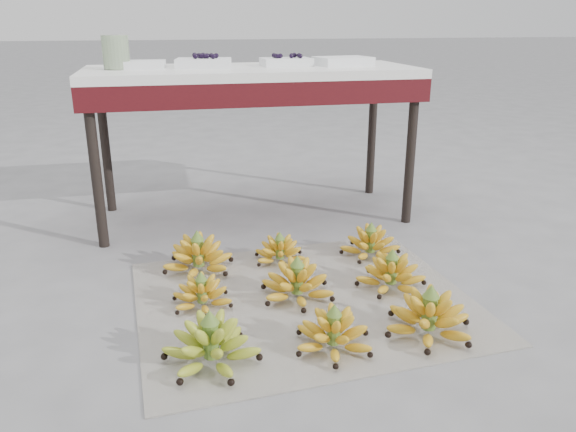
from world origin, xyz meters
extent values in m
plane|color=slate|center=(0.00, 0.00, 0.00)|extent=(60.00, 60.00, 0.00)
cube|color=silver|center=(-0.07, -0.02, 0.00)|extent=(1.32, 1.13, 0.01)
ellipsoid|color=#7D9F1A|center=(-0.46, -0.36, 0.05)|extent=(0.40, 0.40, 0.09)
ellipsoid|color=#7D9F1A|center=(-0.46, -0.36, 0.09)|extent=(0.28, 0.28, 0.07)
ellipsoid|color=#7D9F1A|center=(-0.46, -0.36, 0.13)|extent=(0.18, 0.18, 0.06)
cylinder|color=#577729|center=(-0.46, -0.36, 0.09)|extent=(0.05, 0.05, 0.12)
cone|color=#577729|center=(-0.46, -0.36, 0.17)|extent=(0.06, 0.06, 0.05)
ellipsoid|color=gold|center=(-0.06, -0.37, 0.05)|extent=(0.30, 0.30, 0.08)
ellipsoid|color=gold|center=(-0.06, -0.37, 0.08)|extent=(0.21, 0.21, 0.06)
ellipsoid|color=gold|center=(-0.06, -0.37, 0.11)|extent=(0.14, 0.14, 0.05)
cylinder|color=#577729|center=(-0.06, -0.37, 0.08)|extent=(0.04, 0.04, 0.11)
cone|color=#577729|center=(-0.06, -0.37, 0.15)|extent=(0.05, 0.05, 0.04)
ellipsoid|color=gold|center=(0.28, -0.35, 0.05)|extent=(0.36, 0.36, 0.09)
ellipsoid|color=gold|center=(0.28, -0.35, 0.09)|extent=(0.25, 0.25, 0.07)
ellipsoid|color=gold|center=(0.28, -0.35, 0.13)|extent=(0.17, 0.17, 0.06)
cylinder|color=#577729|center=(0.28, -0.35, 0.09)|extent=(0.05, 0.05, 0.12)
cone|color=#577729|center=(0.28, -0.35, 0.17)|extent=(0.06, 0.06, 0.05)
ellipsoid|color=gold|center=(-0.46, 0.02, 0.04)|extent=(0.29, 0.29, 0.07)
ellipsoid|color=gold|center=(-0.46, 0.02, 0.07)|extent=(0.21, 0.21, 0.05)
ellipsoid|color=gold|center=(-0.46, 0.02, 0.10)|extent=(0.13, 0.13, 0.04)
cylinder|color=#577729|center=(-0.46, 0.02, 0.07)|extent=(0.04, 0.04, 0.09)
cone|color=#577729|center=(-0.46, 0.02, 0.13)|extent=(0.04, 0.04, 0.03)
ellipsoid|color=gold|center=(-0.09, 0.00, 0.05)|extent=(0.37, 0.37, 0.09)
ellipsoid|color=gold|center=(-0.09, 0.00, 0.09)|extent=(0.26, 0.26, 0.06)
ellipsoid|color=gold|center=(-0.09, 0.00, 0.12)|extent=(0.17, 0.17, 0.05)
cylinder|color=#577729|center=(-0.09, 0.00, 0.09)|extent=(0.05, 0.05, 0.12)
cone|color=#577729|center=(-0.09, 0.00, 0.16)|extent=(0.06, 0.06, 0.04)
ellipsoid|color=gold|center=(0.29, 0.00, 0.05)|extent=(0.36, 0.36, 0.08)
ellipsoid|color=gold|center=(0.29, 0.00, 0.08)|extent=(0.25, 0.25, 0.06)
ellipsoid|color=gold|center=(0.29, 0.00, 0.12)|extent=(0.17, 0.17, 0.05)
cylinder|color=#577729|center=(0.29, 0.00, 0.08)|extent=(0.04, 0.04, 0.11)
cone|color=#577729|center=(0.29, 0.00, 0.15)|extent=(0.05, 0.05, 0.04)
ellipsoid|color=gold|center=(-0.44, 0.34, 0.05)|extent=(0.35, 0.35, 0.09)
ellipsoid|color=gold|center=(-0.44, 0.34, 0.09)|extent=(0.25, 0.25, 0.07)
ellipsoid|color=gold|center=(-0.44, 0.34, 0.13)|extent=(0.16, 0.16, 0.06)
cylinder|color=#577729|center=(-0.44, 0.34, 0.09)|extent=(0.05, 0.05, 0.12)
cone|color=#577729|center=(-0.44, 0.34, 0.17)|extent=(0.06, 0.06, 0.04)
ellipsoid|color=gold|center=(-0.09, 0.35, 0.04)|extent=(0.26, 0.26, 0.07)
ellipsoid|color=gold|center=(-0.09, 0.35, 0.07)|extent=(0.18, 0.18, 0.05)
ellipsoid|color=gold|center=(-0.09, 0.35, 0.10)|extent=(0.12, 0.12, 0.04)
cylinder|color=#577729|center=(-0.09, 0.35, 0.07)|extent=(0.04, 0.04, 0.10)
cone|color=#577729|center=(-0.09, 0.35, 0.13)|extent=(0.04, 0.04, 0.03)
ellipsoid|color=gold|center=(0.33, 0.33, 0.05)|extent=(0.34, 0.34, 0.08)
ellipsoid|color=gold|center=(0.33, 0.33, 0.08)|extent=(0.24, 0.24, 0.06)
ellipsoid|color=gold|center=(0.33, 0.33, 0.11)|extent=(0.16, 0.16, 0.05)
cylinder|color=#577729|center=(0.33, 0.33, 0.08)|extent=(0.04, 0.04, 0.11)
cone|color=#577729|center=(0.33, 0.33, 0.15)|extent=(0.05, 0.05, 0.04)
cylinder|color=black|center=(-0.86, 0.73, 0.38)|extent=(0.05, 0.05, 0.75)
cylinder|color=black|center=(0.68, 0.73, 0.38)|extent=(0.05, 0.05, 0.75)
cylinder|color=black|center=(-0.86, 1.28, 0.38)|extent=(0.05, 0.05, 0.75)
cylinder|color=black|center=(0.68, 1.28, 0.38)|extent=(0.05, 0.05, 0.75)
cube|color=#470D10|center=(-0.09, 1.01, 0.70)|extent=(1.66, 0.66, 0.11)
cube|color=white|center=(-0.09, 1.01, 0.77)|extent=(1.66, 0.66, 0.04)
cube|color=white|center=(-0.64, 1.04, 0.82)|extent=(0.25, 0.19, 0.04)
cube|color=white|center=(-0.33, 1.04, 0.82)|extent=(0.30, 0.23, 0.04)
sphere|color=black|center=(-0.33, 1.03, 0.85)|extent=(0.03, 0.03, 0.03)
sphere|color=black|center=(-0.26, 1.03, 0.85)|extent=(0.03, 0.03, 0.03)
sphere|color=black|center=(-0.28, 0.98, 0.85)|extent=(0.03, 0.03, 0.03)
sphere|color=black|center=(-0.32, 1.02, 0.85)|extent=(0.03, 0.03, 0.03)
sphere|color=black|center=(-0.29, 1.04, 0.85)|extent=(0.03, 0.03, 0.03)
sphere|color=black|center=(-0.34, 1.03, 0.85)|extent=(0.03, 0.03, 0.03)
sphere|color=black|center=(-0.37, 1.01, 0.85)|extent=(0.03, 0.03, 0.03)
sphere|color=black|center=(-0.31, 1.03, 0.85)|extent=(0.03, 0.03, 0.03)
sphere|color=black|center=(-0.33, 1.09, 0.85)|extent=(0.03, 0.03, 0.03)
sphere|color=black|center=(-0.37, 1.10, 0.85)|extent=(0.03, 0.03, 0.03)
sphere|color=black|center=(-0.35, 1.06, 0.85)|extent=(0.03, 0.03, 0.03)
cube|color=white|center=(0.10, 1.04, 0.82)|extent=(0.25, 0.19, 0.04)
sphere|color=black|center=(0.15, 1.09, 0.85)|extent=(0.02, 0.02, 0.02)
sphere|color=black|center=(0.15, 1.06, 0.85)|extent=(0.02, 0.02, 0.02)
sphere|color=black|center=(0.06, 1.02, 0.85)|extent=(0.02, 0.02, 0.02)
sphere|color=black|center=(0.13, 1.04, 0.85)|extent=(0.02, 0.02, 0.02)
sphere|color=black|center=(0.17, 1.04, 0.85)|extent=(0.02, 0.02, 0.02)
sphere|color=black|center=(0.05, 1.01, 0.85)|extent=(0.02, 0.02, 0.02)
sphere|color=black|center=(0.07, 1.03, 0.85)|extent=(0.02, 0.02, 0.02)
sphere|color=black|center=(0.04, 1.03, 0.85)|extent=(0.02, 0.02, 0.02)
sphere|color=black|center=(0.04, 1.07, 0.85)|extent=(0.02, 0.02, 0.02)
sphere|color=black|center=(0.12, 1.01, 0.85)|extent=(0.02, 0.02, 0.02)
sphere|color=black|center=(0.16, 0.99, 0.85)|extent=(0.02, 0.02, 0.02)
cube|color=white|center=(0.40, 1.01, 0.82)|extent=(0.30, 0.24, 0.04)
cylinder|color=beige|center=(-0.74, 1.02, 0.88)|extent=(0.17, 0.17, 0.16)
camera|label=1|loc=(-0.56, -1.89, 1.02)|focal=35.00mm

